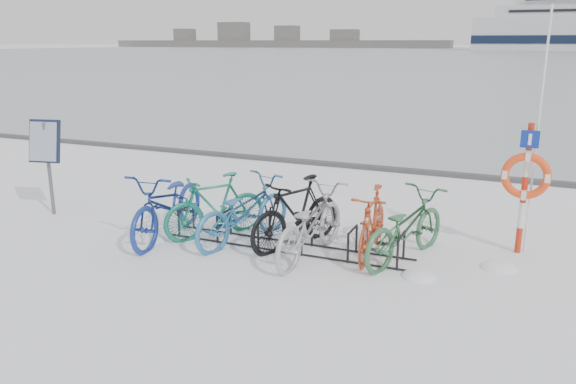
% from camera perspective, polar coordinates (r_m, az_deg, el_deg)
% --- Properties ---
extents(ground, '(900.00, 900.00, 0.00)m').
position_cam_1_polar(ground, '(8.79, -0.29, -5.66)').
color(ground, white).
rests_on(ground, ground).
extents(ice_sheet, '(400.00, 298.00, 0.02)m').
position_cam_1_polar(ice_sheet, '(162.62, 22.31, 12.90)').
color(ice_sheet, '#99A4AD').
rests_on(ice_sheet, ground).
extents(quay_edge, '(400.00, 0.25, 0.10)m').
position_cam_1_polar(quay_edge, '(14.18, 9.13, 2.41)').
color(quay_edge, '#3F3F42').
rests_on(quay_edge, ground).
extents(bike_rack, '(4.00, 0.48, 0.46)m').
position_cam_1_polar(bike_rack, '(8.73, -0.29, -4.55)').
color(bike_rack, black).
rests_on(bike_rack, ground).
extents(info_board, '(0.62, 0.34, 1.76)m').
position_cam_1_polar(info_board, '(11.04, -23.42, 4.22)').
color(info_board, '#595B5E').
rests_on(info_board, ground).
extents(lifebuoy_station, '(0.69, 0.21, 3.60)m').
position_cam_1_polar(lifebuoy_station, '(8.90, 23.04, 1.51)').
color(lifebuoy_station, red).
rests_on(lifebuoy_station, ground).
extents(shoreline, '(180.00, 12.00, 9.50)m').
position_cam_1_polar(shoreline, '(295.43, -2.30, 15.01)').
color(shoreline, '#4A4A4A').
rests_on(shoreline, ground).
extents(bike_0, '(1.02, 2.32, 1.18)m').
position_cam_1_polar(bike_0, '(9.31, -12.02, -1.00)').
color(bike_0, navy).
rests_on(bike_0, ground).
extents(bike_1, '(1.46, 1.75, 1.08)m').
position_cam_1_polar(bike_1, '(9.24, -7.39, -1.23)').
color(bike_1, '#17725C').
rests_on(bike_1, ground).
extents(bike_2, '(1.29, 2.17, 1.08)m').
position_cam_1_polar(bike_2, '(8.94, -4.56, -1.71)').
color(bike_2, teal).
rests_on(bike_2, ground).
extents(bike_3, '(1.24, 1.94, 1.13)m').
position_cam_1_polar(bike_3, '(8.72, 0.86, -1.92)').
color(bike_3, black).
rests_on(bike_3, ground).
extents(bike_4, '(0.92, 2.14, 1.09)m').
position_cam_1_polar(bike_4, '(8.28, 2.25, -2.99)').
color(bike_4, '#A4A5AB').
rests_on(bike_4, ground).
extents(bike_5, '(0.58, 1.77, 1.05)m').
position_cam_1_polar(bike_5, '(8.45, 8.58, -2.94)').
color(bike_5, '#AB3A1B').
rests_on(bike_5, ground).
extents(bike_6, '(1.34, 2.13, 1.06)m').
position_cam_1_polar(bike_6, '(8.36, 11.83, -3.27)').
color(bike_6, '#336A43').
rests_on(bike_6, ground).
extents(snow_drifts, '(5.84, 1.67, 0.21)m').
position_cam_1_polar(snow_drifts, '(8.74, 2.03, -5.81)').
color(snow_drifts, white).
rests_on(snow_drifts, ground).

